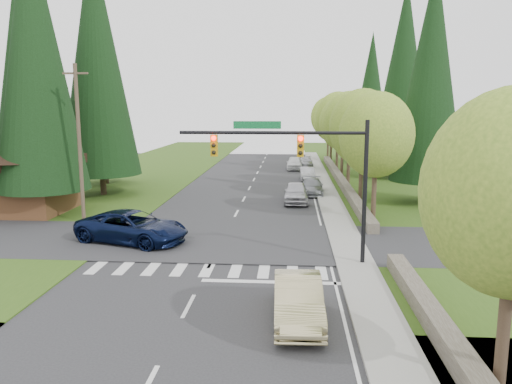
# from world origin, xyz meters

# --- Properties ---
(ground) EXTENTS (120.00, 120.00, 0.00)m
(ground) POSITION_xyz_m (0.00, 0.00, 0.00)
(ground) COLOR #28282B
(ground) RESTS_ON ground
(grass_east) EXTENTS (14.00, 110.00, 0.06)m
(grass_east) POSITION_xyz_m (13.00, 20.00, 0.03)
(grass_east) COLOR #305015
(grass_east) RESTS_ON ground
(grass_west) EXTENTS (14.00, 110.00, 0.06)m
(grass_west) POSITION_xyz_m (-13.00, 20.00, 0.03)
(grass_west) COLOR #305015
(grass_west) RESTS_ON ground
(cross_street) EXTENTS (120.00, 8.00, 0.10)m
(cross_street) POSITION_xyz_m (0.00, 8.00, 0.00)
(cross_street) COLOR #28282B
(cross_street) RESTS_ON ground
(sidewalk_east) EXTENTS (1.80, 80.00, 0.13)m
(sidewalk_east) POSITION_xyz_m (6.90, 22.00, 0.07)
(sidewalk_east) COLOR gray
(sidewalk_east) RESTS_ON ground
(curb_east) EXTENTS (0.20, 80.00, 0.13)m
(curb_east) POSITION_xyz_m (6.05, 22.00, 0.07)
(curb_east) COLOR gray
(curb_east) RESTS_ON ground
(stone_wall_south) EXTENTS (0.70, 14.00, 0.70)m
(stone_wall_south) POSITION_xyz_m (8.60, -3.00, 0.35)
(stone_wall_south) COLOR #4C4438
(stone_wall_south) RESTS_ON ground
(stone_wall_north) EXTENTS (0.70, 40.00, 0.70)m
(stone_wall_north) POSITION_xyz_m (8.60, 30.00, 0.35)
(stone_wall_north) COLOR #4C4438
(stone_wall_north) RESTS_ON ground
(traffic_signal) EXTENTS (8.70, 0.37, 6.80)m
(traffic_signal) POSITION_xyz_m (4.37, 4.50, 4.98)
(traffic_signal) COLOR black
(traffic_signal) RESTS_ON ground
(brown_building) EXTENTS (8.40, 8.40, 5.40)m
(brown_building) POSITION_xyz_m (-15.00, 15.00, 3.14)
(brown_building) COLOR #4C2D19
(brown_building) RESTS_ON ground
(utility_pole) EXTENTS (1.60, 0.24, 10.00)m
(utility_pole) POSITION_xyz_m (-9.50, 12.00, 5.14)
(utility_pole) COLOR #473828
(utility_pole) RESTS_ON ground
(decid_tree_0) EXTENTS (4.80, 4.80, 8.37)m
(decid_tree_0) POSITION_xyz_m (9.20, 14.00, 5.60)
(decid_tree_0) COLOR #38281C
(decid_tree_0) RESTS_ON ground
(decid_tree_1) EXTENTS (5.20, 5.20, 8.80)m
(decid_tree_1) POSITION_xyz_m (9.30, 21.00, 5.80)
(decid_tree_1) COLOR #38281C
(decid_tree_1) RESTS_ON ground
(decid_tree_2) EXTENTS (5.00, 5.00, 8.82)m
(decid_tree_2) POSITION_xyz_m (9.10, 28.00, 5.93)
(decid_tree_2) COLOR #38281C
(decid_tree_2) RESTS_ON ground
(decid_tree_3) EXTENTS (5.00, 5.00, 8.55)m
(decid_tree_3) POSITION_xyz_m (9.20, 35.00, 5.66)
(decid_tree_3) COLOR #38281C
(decid_tree_3) RESTS_ON ground
(decid_tree_4) EXTENTS (5.40, 5.40, 9.18)m
(decid_tree_4) POSITION_xyz_m (9.30, 42.00, 6.06)
(decid_tree_4) COLOR #38281C
(decid_tree_4) RESTS_ON ground
(decid_tree_5) EXTENTS (4.80, 4.80, 8.30)m
(decid_tree_5) POSITION_xyz_m (9.10, 49.00, 5.53)
(decid_tree_5) COLOR #38281C
(decid_tree_5) RESTS_ON ground
(decid_tree_6) EXTENTS (5.20, 5.20, 8.86)m
(decid_tree_6) POSITION_xyz_m (9.20, 56.00, 5.86)
(decid_tree_6) COLOR #38281C
(decid_tree_6) RESTS_ON ground
(conifer_w_a) EXTENTS (6.12, 6.12, 19.80)m
(conifer_w_a) POSITION_xyz_m (-13.00, 14.00, 10.79)
(conifer_w_a) COLOR #38281C
(conifer_w_a) RESTS_ON ground
(conifer_w_b) EXTENTS (5.44, 5.44, 17.80)m
(conifer_w_b) POSITION_xyz_m (-16.00, 18.00, 9.79)
(conifer_w_b) COLOR #38281C
(conifer_w_b) RESTS_ON ground
(conifer_w_c) EXTENTS (6.46, 6.46, 20.80)m
(conifer_w_c) POSITION_xyz_m (-12.00, 22.00, 11.29)
(conifer_w_c) COLOR #38281C
(conifer_w_c) RESTS_ON ground
(conifer_w_e) EXTENTS (5.78, 5.78, 18.80)m
(conifer_w_e) POSITION_xyz_m (-14.00, 28.00, 10.29)
(conifer_w_e) COLOR #38281C
(conifer_w_e) RESTS_ON ground
(conifer_e_a) EXTENTS (5.44, 5.44, 17.80)m
(conifer_e_a) POSITION_xyz_m (14.00, 20.00, 9.79)
(conifer_e_a) COLOR #38281C
(conifer_e_a) RESTS_ON ground
(conifer_e_b) EXTENTS (6.12, 6.12, 19.80)m
(conifer_e_b) POSITION_xyz_m (15.00, 34.00, 10.79)
(conifer_e_b) COLOR #38281C
(conifer_e_b) RESTS_ON ground
(conifer_e_c) EXTENTS (5.10, 5.10, 16.80)m
(conifer_e_c) POSITION_xyz_m (14.00, 48.00, 9.29)
(conifer_e_c) COLOR #38281C
(conifer_e_c) RESTS_ON ground
(sedan_champagne) EXTENTS (1.79, 4.75, 1.55)m
(sedan_champagne) POSITION_xyz_m (4.07, -2.02, 0.77)
(sedan_champagne) COLOR beige
(sedan_champagne) RESTS_ON ground
(suv_navy) EXTENTS (6.85, 4.72, 1.74)m
(suv_navy) POSITION_xyz_m (-4.87, 7.59, 0.87)
(suv_navy) COLOR black
(suv_navy) RESTS_ON ground
(parked_car_a) EXTENTS (1.91, 4.68, 1.59)m
(parked_car_a) POSITION_xyz_m (4.20, 19.75, 0.79)
(parked_car_a) COLOR #B6B6BB
(parked_car_a) RESTS_ON ground
(parked_car_b) EXTENTS (1.98, 4.60, 1.32)m
(parked_car_b) POSITION_xyz_m (5.60, 23.66, 0.66)
(parked_car_b) COLOR gray
(parked_car_b) RESTS_ON ground
(parked_car_c) EXTENTS (1.55, 4.10, 1.34)m
(parked_car_c) POSITION_xyz_m (5.44, 31.64, 0.67)
(parked_car_c) COLOR #B2B2B7
(parked_car_c) RESTS_ON ground
(parked_car_d) EXTENTS (1.84, 4.53, 1.54)m
(parked_car_d) POSITION_xyz_m (4.20, 40.56, 0.77)
(parked_car_d) COLOR white
(parked_car_d) RESTS_ON ground
(parked_car_e) EXTENTS (1.74, 4.24, 1.23)m
(parked_car_e) POSITION_xyz_m (5.60, 43.03, 0.61)
(parked_car_e) COLOR #A1A1A5
(parked_car_e) RESTS_ON ground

